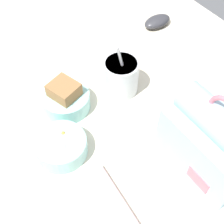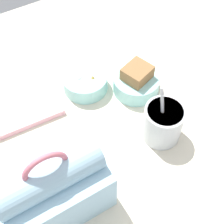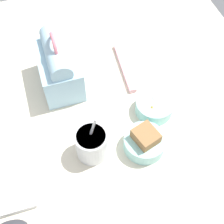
{
  "view_description": "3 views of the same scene",
  "coord_description": "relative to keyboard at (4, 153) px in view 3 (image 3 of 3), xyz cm",
  "views": [
    {
      "loc": [
        37.45,
        -23.61,
        64.05
      ],
      "look_at": [
        0.94,
        1.36,
        7.0
      ],
      "focal_mm": 50.0,
      "sensor_mm": 36.0,
      "label": 1
    },
    {
      "loc": [
        23.18,
        37.99,
        65.37
      ],
      "look_at": [
        0.94,
        1.36,
        7.0
      ],
      "focal_mm": 50.0,
      "sensor_mm": 36.0,
      "label": 2
    },
    {
      "loc": [
        -47.83,
        16.53,
        83.39
      ],
      "look_at": [
        0.94,
        1.36,
        7.0
      ],
      "focal_mm": 50.0,
      "sensor_mm": 36.0,
      "label": 3
    }
  ],
  "objects": [
    {
      "name": "bento_bowl_sandwich",
      "position": [
        -9.44,
        -39.08,
        1.97
      ],
      "size": [
        12.05,
        12.05,
        7.99
      ],
      "color": "#93D1CC",
      "rests_on": "desk_surface"
    },
    {
      "name": "chopstick_case",
      "position": [
        21.04,
        -43.29,
        -0.22
      ],
      "size": [
        22.07,
        3.77,
        1.6
      ],
      "color": "pink",
      "rests_on": "desk_surface"
    },
    {
      "name": "desk_surface",
      "position": [
        0.83,
        -34.15,
        -2.02
      ],
      "size": [
        140.0,
        110.0,
        2.0
      ],
      "color": "beige",
      "rests_on": "ground"
    },
    {
      "name": "bento_bowl_snacks",
      "position": [
        1.61,
        -46.45,
        1.35
      ],
      "size": [
        11.7,
        11.7,
        5.29
      ],
      "color": "#93D1CC",
      "rests_on": "desk_surface"
    },
    {
      "name": "lunch_bag",
      "position": [
        21.51,
        -21.27,
        6.79
      ],
      "size": [
        20.3,
        12.42,
        20.72
      ],
      "color": "#9EC6DB",
      "rests_on": "desk_surface"
    },
    {
      "name": "soup_cup",
      "position": [
        -6.61,
        -24.32,
        3.91
      ],
      "size": [
        9.05,
        9.05,
        15.7
      ],
      "color": "silver",
      "rests_on": "desk_surface"
    },
    {
      "name": "keyboard",
      "position": [
        0.0,
        0.0,
        0.0
      ],
      "size": [
        35.87,
        12.63,
        2.1
      ],
      "color": "silver",
      "rests_on": "desk_surface"
    }
  ]
}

